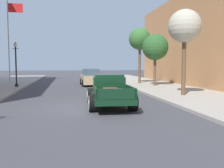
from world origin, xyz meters
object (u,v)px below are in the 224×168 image
(street_tree_nearest, at_px, (185,27))
(street_tree_third, at_px, (140,39))
(street_tree_second, at_px, (155,47))
(hotrod_truck_dark_green, at_px, (109,91))
(car_background_tan, at_px, (90,78))
(flagpole, at_px, (10,32))
(street_lamp_far, at_px, (16,61))

(street_tree_nearest, height_order, street_tree_third, street_tree_third)
(street_tree_nearest, bearing_deg, street_tree_second, 85.05)
(hotrod_truck_dark_green, height_order, street_tree_nearest, street_tree_nearest)
(car_background_tan, height_order, street_tree_nearest, street_tree_nearest)
(street_tree_third, bearing_deg, flagpole, 157.42)
(hotrod_truck_dark_green, xyz_separation_m, street_tree_nearest, (5.19, 2.34, 3.67))
(street_lamp_far, xyz_separation_m, street_tree_third, (11.69, 2.16, 2.22))
(flagpole, bearing_deg, street_lamp_far, -75.54)
(hotrod_truck_dark_green, height_order, flagpole, flagpole)
(car_background_tan, height_order, street_tree_second, street_tree_second)
(hotrod_truck_dark_green, distance_m, flagpole, 20.59)
(hotrod_truck_dark_green, distance_m, car_background_tan, 12.13)
(car_background_tan, distance_m, flagpole, 11.61)
(hotrod_truck_dark_green, distance_m, street_tree_nearest, 6.77)
(flagpole, bearing_deg, hotrod_truck_dark_green, -64.85)
(street_tree_nearest, bearing_deg, street_lamp_far, 145.93)
(street_tree_nearest, relative_size, street_tree_third, 0.95)
(street_tree_nearest, xyz_separation_m, street_tree_second, (0.61, 7.02, -0.81))
(flagpole, xyz_separation_m, street_tree_nearest, (13.68, -15.74, -1.35))
(street_tree_nearest, bearing_deg, street_tree_third, 89.79)
(street_lamp_far, distance_m, flagpole, 8.79)
(hotrod_truck_dark_green, height_order, street_tree_third, street_tree_third)
(street_lamp_far, bearing_deg, street_tree_third, 10.45)
(street_tree_second, bearing_deg, hotrod_truck_dark_green, -121.75)
(street_tree_nearest, bearing_deg, car_background_tan, 117.31)
(car_background_tan, bearing_deg, street_lamp_far, -163.86)
(hotrod_truck_dark_green, bearing_deg, car_background_tan, 89.37)
(street_lamp_far, relative_size, street_tree_second, 0.82)
(street_tree_second, bearing_deg, flagpole, 148.62)
(hotrod_truck_dark_green, distance_m, street_tree_second, 11.38)
(hotrod_truck_dark_green, xyz_separation_m, street_tree_second, (5.80, 9.37, 2.86))
(street_tree_second, height_order, street_tree_third, street_tree_third)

